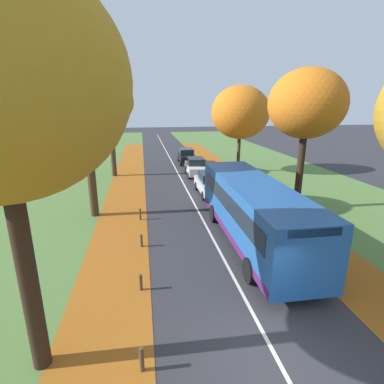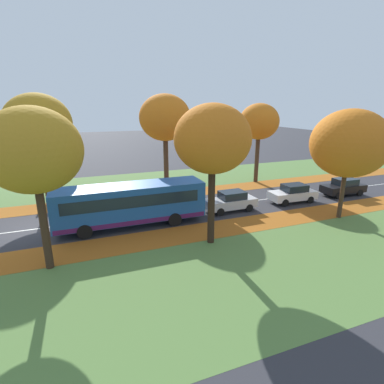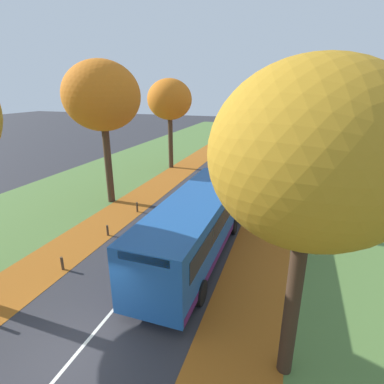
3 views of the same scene
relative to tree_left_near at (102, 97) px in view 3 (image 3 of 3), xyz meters
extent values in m
plane|color=#2D2D33|center=(6.27, -11.65, -7.12)|extent=(160.00, 160.00, 0.00)
cube|color=#517538|center=(-2.93, 8.35, -7.12)|extent=(12.00, 90.00, 0.01)
cube|color=#9E5619|center=(1.67, 2.35, -7.11)|extent=(2.80, 60.00, 0.00)
cube|color=#517538|center=(15.47, 8.35, -7.12)|extent=(12.00, 90.00, 0.01)
cube|color=#9E5619|center=(10.87, 2.35, -7.11)|extent=(2.80, 60.00, 0.00)
cube|color=silver|center=(6.27, 8.35, -7.12)|extent=(0.12, 80.00, 0.01)
cylinder|color=#422D1E|center=(0.00, 0.00, -4.45)|extent=(0.48, 0.48, 5.33)
ellipsoid|color=orange|center=(0.00, 0.00, 0.05)|extent=(4.91, 4.91, 4.41)
cylinder|color=#422D1E|center=(0.33, 10.32, -4.60)|extent=(0.45, 0.45, 5.04)
ellipsoid|color=orange|center=(0.33, 10.32, -0.49)|extent=(4.23, 4.23, 3.81)
cylinder|color=#382619|center=(12.26, -10.12, -4.86)|extent=(0.41, 0.41, 4.53)
ellipsoid|color=#B27F1E|center=(12.26, -10.12, -0.86)|extent=(4.62, 4.62, 4.16)
cylinder|color=black|center=(12.55, -0.85, -4.73)|extent=(0.43, 0.43, 4.78)
ellipsoid|color=orange|center=(12.55, -0.85, -0.66)|extent=(4.47, 4.47, 4.03)
cylinder|color=#422D1E|center=(12.19, 10.17, -5.31)|extent=(0.33, 0.33, 3.62)
ellipsoid|color=orange|center=(12.19, 10.17, -1.46)|extent=(5.44, 5.44, 4.90)
cylinder|color=#4C3823|center=(2.72, -8.08, -6.81)|extent=(0.12, 0.12, 0.63)
cylinder|color=#4C3823|center=(2.76, -4.63, -6.81)|extent=(0.12, 0.12, 0.61)
cylinder|color=#4C3823|center=(2.69, -1.18, -6.78)|extent=(0.12, 0.12, 0.68)
cube|color=#1E5199|center=(7.99, -4.99, -5.39)|extent=(2.58, 10.42, 2.50)
cube|color=#19232D|center=(7.95, -10.13, -5.04)|extent=(2.30, 0.12, 1.30)
cube|color=#19232D|center=(7.99, -4.99, -4.99)|extent=(2.61, 9.17, 0.80)
cube|color=#4C1951|center=(7.99, -4.99, -6.46)|extent=(2.60, 10.21, 0.32)
cube|color=yellow|center=(7.95, -10.15, -4.32)|extent=(1.75, 0.09, 0.28)
cylinder|color=black|center=(9.15, -8.22, -6.64)|extent=(0.31, 0.96, 0.96)
cylinder|color=black|center=(6.78, -8.20, -6.64)|extent=(0.31, 0.96, 0.96)
cylinder|color=black|center=(9.20, -2.14, -6.64)|extent=(0.31, 0.96, 0.96)
cylinder|color=black|center=(6.83, -2.12, -6.64)|extent=(0.31, 0.96, 0.96)
cube|color=#B7BABF|center=(7.81, 3.08, -6.45)|extent=(1.72, 4.21, 0.70)
cube|color=#19232D|center=(7.81, 3.23, -5.80)|extent=(1.46, 2.02, 0.60)
cylinder|color=black|center=(8.60, 1.78, -6.80)|extent=(0.22, 0.64, 0.64)
cylinder|color=black|center=(7.03, 1.77, -6.80)|extent=(0.22, 0.64, 0.64)
cylinder|color=black|center=(8.58, 4.39, -6.80)|extent=(0.22, 0.64, 0.64)
cylinder|color=black|center=(7.02, 4.38, -6.80)|extent=(0.22, 0.64, 0.64)
cube|color=silver|center=(7.83, 9.27, -6.45)|extent=(1.89, 4.27, 0.70)
cube|color=#19232D|center=(7.84, 9.42, -5.80)|extent=(1.53, 2.08, 0.60)
cylinder|color=black|center=(8.56, 7.93, -6.80)|extent=(0.25, 0.65, 0.64)
cylinder|color=black|center=(6.99, 8.00, -6.80)|extent=(0.25, 0.65, 0.64)
cylinder|color=black|center=(8.67, 10.53, -6.80)|extent=(0.25, 0.65, 0.64)
cylinder|color=black|center=(7.11, 10.60, -6.80)|extent=(0.25, 0.65, 0.64)
cube|color=black|center=(7.82, 15.22, -6.45)|extent=(1.83, 4.25, 0.70)
cube|color=#19232D|center=(7.83, 15.37, -5.80)|extent=(1.51, 2.06, 0.60)
cylinder|color=black|center=(8.56, 13.89, -6.80)|extent=(0.24, 0.65, 0.64)
cylinder|color=black|center=(7.00, 13.94, -6.80)|extent=(0.24, 0.65, 0.64)
cylinder|color=black|center=(8.65, 16.49, -6.80)|extent=(0.24, 0.65, 0.64)
cylinder|color=black|center=(7.08, 16.54, -6.80)|extent=(0.24, 0.65, 0.64)
camera|label=1|loc=(3.02, -17.61, -0.63)|focal=28.00mm
camera|label=2|loc=(28.24, -8.21, 1.22)|focal=28.00mm
camera|label=3|loc=(11.83, -17.08, 0.53)|focal=28.00mm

